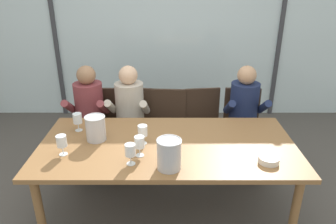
{
  "coord_description": "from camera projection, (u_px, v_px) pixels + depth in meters",
  "views": [
    {
      "loc": [
        0.01,
        -2.45,
        2.09
      ],
      "look_at": [
        0.0,
        0.35,
        0.87
      ],
      "focal_mm": 33.9,
      "sensor_mm": 36.0,
      "label": 1
    }
  ],
  "objects": [
    {
      "name": "ground",
      "position": [
        168.0,
        155.0,
        4.0
      ],
      "size": [
        14.0,
        14.0,
        0.0
      ],
      "primitive_type": "plane",
      "color": "#4C4742"
    },
    {
      "name": "window_glass_panel",
      "position": [
        168.0,
        32.0,
        4.72
      ],
      "size": [
        7.44,
        0.03,
        2.6
      ],
      "primitive_type": "cube",
      "color": "silver",
      "rests_on": "ground"
    },
    {
      "name": "window_mullion_left",
      "position": [
        56.0,
        33.0,
        4.7
      ],
      "size": [
        0.06,
        0.06,
        2.6
      ],
      "primitive_type": "cube",
      "color": "#38383D",
      "rests_on": "ground"
    },
    {
      "name": "window_mullion_right",
      "position": [
        281.0,
        33.0,
        4.7
      ],
      "size": [
        0.06,
        0.06,
        2.6
      ],
      "primitive_type": "cube",
      "color": "#38383D",
      "rests_on": "ground"
    },
    {
      "name": "hillside_vineyard",
      "position": [
        169.0,
        17.0,
        8.31
      ],
      "size": [
        13.44,
        2.4,
        2.14
      ],
      "primitive_type": "cube",
      "color": "#568942",
      "rests_on": "ground"
    },
    {
      "name": "dining_table",
      "position": [
        168.0,
        150.0,
        2.82
      ],
      "size": [
        2.24,
        1.09,
        0.72
      ],
      "color": "olive",
      "rests_on": "ground"
    },
    {
      "name": "chair_near_curtain",
      "position": [
        99.0,
        120.0,
        3.77
      ],
      "size": [
        0.46,
        0.46,
        0.86
      ],
      "rotation": [
        0.0,
        0.0,
        -0.04
      ],
      "color": "#332319",
      "rests_on": "ground"
    },
    {
      "name": "chair_left_of_center",
      "position": [
        134.0,
        120.0,
        3.77
      ],
      "size": [
        0.48,
        0.48,
        0.86
      ],
      "rotation": [
        0.0,
        0.0,
        -0.09
      ],
      "color": "#332319",
      "rests_on": "ground"
    },
    {
      "name": "chair_center",
      "position": [
        168.0,
        121.0,
        3.74
      ],
      "size": [
        0.47,
        0.47,
        0.86
      ],
      "rotation": [
        0.0,
        0.0,
        -0.08
      ],
      "color": "#332319",
      "rests_on": "ground"
    },
    {
      "name": "chair_right_of_center",
      "position": [
        204.0,
        120.0,
        3.76
      ],
      "size": [
        0.49,
        0.49,
        0.86
      ],
      "rotation": [
        0.0,
        0.0,
        0.13
      ],
      "color": "#332319",
      "rests_on": "ground"
    },
    {
      "name": "chair_near_window_right",
      "position": [
        242.0,
        120.0,
        3.76
      ],
      "size": [
        0.47,
        0.47,
        0.86
      ],
      "rotation": [
        0.0,
        0.0,
        -0.08
      ],
      "color": "#332319",
      "rests_on": "ground"
    },
    {
      "name": "person_maroon_top",
      "position": [
        89.0,
        112.0,
        3.56
      ],
      "size": [
        0.47,
        0.62,
        1.18
      ],
      "rotation": [
        0.0,
        0.0,
        -0.02
      ],
      "color": "brown",
      "rests_on": "ground"
    },
    {
      "name": "person_beige_jumper",
      "position": [
        130.0,
        112.0,
        3.56
      ],
      "size": [
        0.48,
        0.62,
        1.18
      ],
      "rotation": [
        0.0,
        0.0,
        -0.05
      ],
      "color": "#B7AD9E",
      "rests_on": "ground"
    },
    {
      "name": "person_navy_polo",
      "position": [
        246.0,
        112.0,
        3.56
      ],
      "size": [
        0.46,
        0.61,
        1.18
      ],
      "rotation": [
        0.0,
        0.0,
        0.01
      ],
      "color": "#192347",
      "rests_on": "ground"
    },
    {
      "name": "ice_bucket_primary",
      "position": [
        170.0,
        154.0,
        2.39
      ],
      "size": [
        0.19,
        0.19,
        0.24
      ],
      "color": "#B7B7BC",
      "rests_on": "dining_table"
    },
    {
      "name": "ice_bucket_secondary",
      "position": [
        96.0,
        128.0,
        2.81
      ],
      "size": [
        0.18,
        0.18,
        0.23
      ],
      "color": "#B7B7BC",
      "rests_on": "dining_table"
    },
    {
      "name": "tasting_bowl",
      "position": [
        269.0,
        160.0,
        2.5
      ],
      "size": [
        0.16,
        0.16,
        0.05
      ],
      "primitive_type": "cylinder",
      "color": "silver",
      "rests_on": "dining_table"
    },
    {
      "name": "wine_glass_by_left_taster",
      "position": [
        78.0,
        119.0,
        2.98
      ],
      "size": [
        0.08,
        0.08,
        0.17
      ],
      "color": "silver",
      "rests_on": "dining_table"
    },
    {
      "name": "wine_glass_near_bucket",
      "position": [
        140.0,
        143.0,
        2.56
      ],
      "size": [
        0.08,
        0.08,
        0.17
      ],
      "color": "silver",
      "rests_on": "dining_table"
    },
    {
      "name": "wine_glass_center_pour",
      "position": [
        143.0,
        132.0,
        2.74
      ],
      "size": [
        0.08,
        0.08,
        0.17
      ],
      "color": "silver",
      "rests_on": "dining_table"
    },
    {
      "name": "wine_glass_by_right_taster",
      "position": [
        62.0,
        142.0,
        2.58
      ],
      "size": [
        0.08,
        0.08,
        0.17
      ],
      "color": "silver",
      "rests_on": "dining_table"
    },
    {
      "name": "wine_glass_spare_empty",
      "position": [
        131.0,
        151.0,
        2.44
      ],
      "size": [
        0.08,
        0.08,
        0.17
      ],
      "color": "silver",
      "rests_on": "dining_table"
    }
  ]
}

